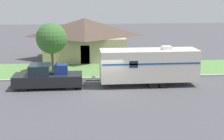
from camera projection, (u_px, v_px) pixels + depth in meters
name	position (u px, v px, depth m)	size (l,w,h in m)	color
ground_plane	(108.00, 91.00, 25.23)	(120.00, 120.00, 0.00)	#47474C
curb_strip	(105.00, 78.00, 28.84)	(80.00, 0.30, 0.14)	#999993
lawn_strip	(102.00, 69.00, 32.39)	(80.00, 7.00, 0.03)	#568442
house_across_street	(85.00, 38.00, 37.37)	(10.14, 6.82, 4.87)	tan
pickup_truck	(47.00, 77.00, 25.80)	(5.74, 2.06, 2.08)	black
travel_trailer	(149.00, 65.00, 26.37)	(9.51, 2.31, 3.36)	black
mailbox	(120.00, 66.00, 29.63)	(0.48, 0.20, 1.26)	brown
tree_in_yard	(51.00, 38.00, 30.58)	(3.03, 3.03, 4.91)	brown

